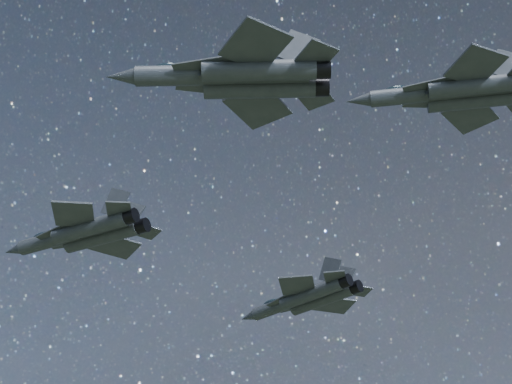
% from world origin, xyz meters
% --- Properties ---
extents(jet_lead, '(19.57, 13.60, 4.92)m').
position_xyz_m(jet_lead, '(-22.44, 5.35, 145.11)').
color(jet_lead, '#2D3238').
extents(jet_left, '(17.43, 11.49, 4.47)m').
position_xyz_m(jet_left, '(-1.59, 21.11, 141.50)').
color(jet_left, '#2D3238').
extents(jet_right, '(19.53, 13.20, 4.92)m').
position_xyz_m(jet_right, '(1.81, -13.33, 145.22)').
color(jet_right, '#2D3238').
extents(jet_slot, '(17.29, 12.00, 4.34)m').
position_xyz_m(jet_slot, '(18.85, -3.91, 146.83)').
color(jet_slot, '#2D3238').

